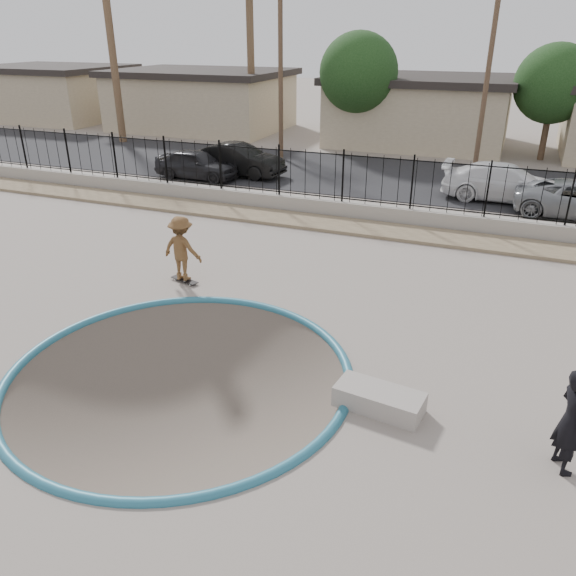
{
  "coord_description": "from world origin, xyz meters",
  "views": [
    {
      "loc": [
        5.57,
        -9.1,
        6.35
      ],
      "look_at": [
        1.16,
        2.0,
        0.84
      ],
      "focal_mm": 35.0,
      "sensor_mm": 36.0,
      "label": 1
    }
  ],
  "objects_px": {
    "skateboard": "(185,280)",
    "car_c": "(505,183)",
    "skater": "(182,252)",
    "car_a": "(197,164)",
    "videographer": "(572,421)",
    "car_b": "(238,160)",
    "concrete_ledge": "(379,399)"
  },
  "relations": [
    {
      "from": "skater",
      "to": "videographer",
      "type": "distance_m",
      "value": 10.2
    },
    {
      "from": "skater",
      "to": "car_b",
      "type": "xyz_separation_m",
      "value": [
        -4.1,
        11.7,
        -0.13
      ]
    },
    {
      "from": "car_c",
      "to": "skateboard",
      "type": "bearing_deg",
      "value": 146.49
    },
    {
      "from": "videographer",
      "to": "car_a",
      "type": "relative_size",
      "value": 0.46
    },
    {
      "from": "car_a",
      "to": "car_b",
      "type": "distance_m",
      "value": 1.98
    },
    {
      "from": "videographer",
      "to": "car_b",
      "type": "bearing_deg",
      "value": 17.02
    },
    {
      "from": "skater",
      "to": "car_b",
      "type": "distance_m",
      "value": 12.4
    },
    {
      "from": "skateboard",
      "to": "car_b",
      "type": "xyz_separation_m",
      "value": [
        -4.1,
        11.7,
        0.7
      ]
    },
    {
      "from": "skater",
      "to": "concrete_ledge",
      "type": "distance_m",
      "value": 7.32
    },
    {
      "from": "concrete_ledge",
      "to": "car_c",
      "type": "bearing_deg",
      "value": 84.47
    },
    {
      "from": "car_a",
      "to": "videographer",
      "type": "bearing_deg",
      "value": -132.71
    },
    {
      "from": "skateboard",
      "to": "car_b",
      "type": "relative_size",
      "value": 0.21
    },
    {
      "from": "skateboard",
      "to": "car_a",
      "type": "bearing_deg",
      "value": 134.22
    },
    {
      "from": "skater",
      "to": "car_c",
      "type": "relative_size",
      "value": 0.36
    },
    {
      "from": "concrete_ledge",
      "to": "car_b",
      "type": "distance_m",
      "value": 18.54
    },
    {
      "from": "car_a",
      "to": "car_b",
      "type": "bearing_deg",
      "value": -47.56
    },
    {
      "from": "concrete_ledge",
      "to": "car_a",
      "type": "xyz_separation_m",
      "value": [
        -11.9,
        14.03,
        0.51
      ]
    },
    {
      "from": "skater",
      "to": "videographer",
      "type": "xyz_separation_m",
      "value": [
        9.37,
        -4.04,
        0.02
      ]
    },
    {
      "from": "skateboard",
      "to": "car_c",
      "type": "bearing_deg",
      "value": 72.44
    },
    {
      "from": "skateboard",
      "to": "car_c",
      "type": "xyz_separation_m",
      "value": [
        7.81,
        11.79,
        0.69
      ]
    },
    {
      "from": "skateboard",
      "to": "car_b",
      "type": "height_order",
      "value": "car_b"
    },
    {
      "from": "skater",
      "to": "car_c",
      "type": "height_order",
      "value": "skater"
    },
    {
      "from": "videographer",
      "to": "car_c",
      "type": "xyz_separation_m",
      "value": [
        -1.56,
        15.83,
        -0.15
      ]
    },
    {
      "from": "videographer",
      "to": "car_c",
      "type": "relative_size",
      "value": 0.36
    },
    {
      "from": "skateboard",
      "to": "car_c",
      "type": "distance_m",
      "value": 14.16
    },
    {
      "from": "concrete_ledge",
      "to": "videographer",
      "type": "bearing_deg",
      "value": -7.79
    },
    {
      "from": "videographer",
      "to": "car_a",
      "type": "distance_m",
      "value": 20.79
    },
    {
      "from": "car_b",
      "to": "concrete_ledge",
      "type": "bearing_deg",
      "value": -141.72
    },
    {
      "from": "skateboard",
      "to": "concrete_ledge",
      "type": "relative_size",
      "value": 0.57
    },
    {
      "from": "skater",
      "to": "car_a",
      "type": "xyz_separation_m",
      "value": [
        -5.59,
        10.4,
        -0.18
      ]
    },
    {
      "from": "car_b",
      "to": "skateboard",
      "type": "bearing_deg",
      "value": -156.61
    },
    {
      "from": "car_c",
      "to": "videographer",
      "type": "bearing_deg",
      "value": -174.35
    }
  ]
}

